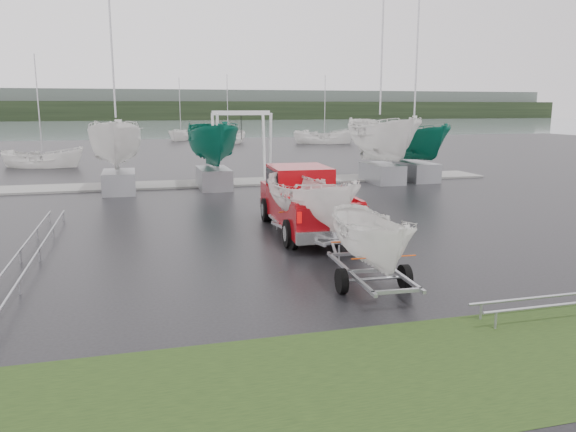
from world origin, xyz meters
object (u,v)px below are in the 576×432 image
at_px(trailer_parked, 312,156).
at_px(pickup_truck, 304,198).
at_px(boat_hoist, 241,137).
at_px(trailer_hitched, 373,194).

bearing_deg(trailer_parked, pickup_truck, 67.80).
bearing_deg(pickup_truck, boat_hoist, 92.47).
height_order(pickup_truck, boat_hoist, boat_hoist).
bearing_deg(boat_hoist, trailer_hitched, -91.61).
height_order(trailer_hitched, boat_hoist, trailer_hitched).
bearing_deg(boat_hoist, trailer_parked, -92.36).
xyz_separation_m(trailer_hitched, boat_hoist, (0.55, 19.76, 0.35)).
xyz_separation_m(pickup_truck, trailer_hitched, (-0.38, -6.83, 1.17)).
relative_size(pickup_truck, trailer_parked, 1.28).
bearing_deg(pickup_truck, trailer_parked, -97.89).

